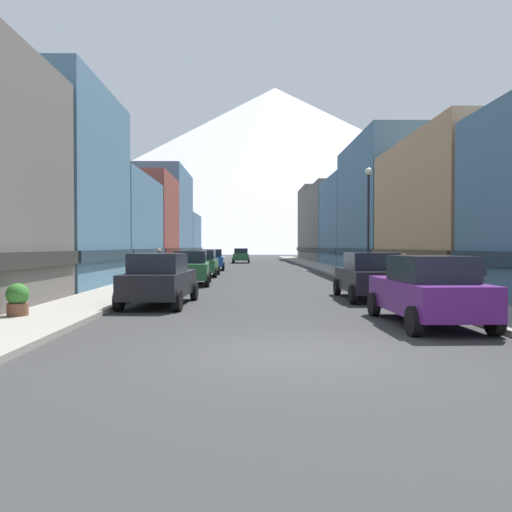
% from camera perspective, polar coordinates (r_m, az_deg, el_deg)
% --- Properties ---
extents(ground_plane, '(400.00, 400.00, 0.00)m').
position_cam_1_polar(ground_plane, '(9.70, 3.89, -10.89)').
color(ground_plane, '#333333').
extents(sidewalk_left, '(2.50, 100.00, 0.15)m').
position_cam_1_polar(sidewalk_left, '(44.83, -7.94, -1.40)').
color(sidewalk_left, gray).
rests_on(sidewalk_left, ground).
extents(sidewalk_right, '(2.50, 100.00, 0.15)m').
position_cam_1_polar(sidewalk_right, '(45.06, 8.05, -1.39)').
color(sidewalk_right, gray).
rests_on(sidewalk_right, ground).
extents(storefront_left_1, '(7.88, 9.03, 9.57)m').
position_cam_1_polar(storefront_left_1, '(26.75, -24.20, 6.58)').
color(storefront_left_1, slate).
rests_on(storefront_left_1, ground).
extents(storefront_left_2, '(8.49, 11.01, 6.84)m').
position_cam_1_polar(storefront_left_2, '(36.39, -18.24, 3.04)').
color(storefront_left_2, slate).
rests_on(storefront_left_2, ground).
extents(storefront_left_3, '(6.56, 8.96, 8.35)m').
position_cam_1_polar(storefront_left_3, '(46.26, -13.25, 3.55)').
color(storefront_left_3, brown).
rests_on(storefront_left_3, ground).
extents(storefront_left_4, '(6.57, 12.43, 10.38)m').
position_cam_1_polar(storefront_left_4, '(56.80, -10.96, 4.10)').
color(storefront_left_4, slate).
rests_on(storefront_left_4, ground).
extents(storefront_left_5, '(8.20, 10.73, 6.32)m').
position_cam_1_polar(storefront_left_5, '(68.66, -9.89, 1.93)').
color(storefront_left_5, slate).
rests_on(storefront_left_5, ground).
extents(storefront_right_1, '(6.62, 12.49, 7.74)m').
position_cam_1_polar(storefront_right_1, '(29.10, 22.30, 4.38)').
color(storefront_right_1, tan).
rests_on(storefront_right_1, ground).
extents(storefront_right_2, '(8.84, 13.36, 10.37)m').
position_cam_1_polar(storefront_right_2, '(41.98, 16.54, 5.14)').
color(storefront_right_2, slate).
rests_on(storefront_right_2, ground).
extents(storefront_right_3, '(7.90, 11.76, 9.15)m').
position_cam_1_polar(storefront_right_3, '(54.16, 11.98, 3.61)').
color(storefront_right_3, slate).
rests_on(storefront_right_3, ground).
extents(storefront_right_4, '(9.22, 13.93, 10.01)m').
position_cam_1_polar(storefront_right_4, '(67.24, 10.00, 3.48)').
color(storefront_right_4, '#66605B').
rests_on(storefront_right_4, ground).
extents(storefront_right_5, '(9.86, 10.61, 11.10)m').
position_cam_1_polar(storefront_right_5, '(79.41, 8.54, 3.50)').
color(storefront_right_5, '#66605B').
rests_on(storefront_right_5, ground).
extents(car_left_0, '(2.25, 4.48, 1.78)m').
position_cam_1_polar(car_left_0, '(17.51, -10.83, -2.58)').
color(car_left_0, black).
rests_on(car_left_0, ground).
extents(car_left_1, '(2.24, 4.48, 1.78)m').
position_cam_1_polar(car_left_1, '(26.77, -7.39, -1.31)').
color(car_left_1, '#265933').
rests_on(car_left_1, ground).
extents(car_left_2, '(2.07, 4.40, 1.78)m').
position_cam_1_polar(car_left_2, '(34.03, -6.01, -0.79)').
color(car_left_2, '#265933').
rests_on(car_left_2, ground).
extents(car_left_3, '(2.21, 4.46, 1.78)m').
position_cam_1_polar(car_left_3, '(42.92, -4.96, -0.40)').
color(car_left_3, '#19478C').
rests_on(car_left_3, ground).
extents(car_right_0, '(2.14, 4.44, 1.78)m').
position_cam_1_polar(car_right_0, '(13.63, 18.83, -3.66)').
color(car_right_0, '#591E72').
rests_on(car_right_0, ground).
extents(car_right_1, '(2.10, 4.42, 1.78)m').
position_cam_1_polar(car_right_1, '(19.60, 12.63, -2.20)').
color(car_right_1, black).
rests_on(car_right_1, ground).
extents(car_driving_0, '(2.06, 4.40, 1.78)m').
position_cam_1_polar(car_driving_0, '(61.63, -1.70, 0.05)').
color(car_driving_0, '#265933').
rests_on(car_driving_0, ground).
extents(parking_meter_near, '(0.14, 0.10, 1.33)m').
position_cam_1_polar(parking_meter_near, '(15.37, 24.31, -2.74)').
color(parking_meter_near, '#595960').
rests_on(parking_meter_near, sidewalk_right).
extents(trash_bin_right, '(0.59, 0.59, 0.98)m').
position_cam_1_polar(trash_bin_right, '(21.20, 18.79, -2.67)').
color(trash_bin_right, '#4C5156').
rests_on(trash_bin_right, sidewalk_right).
extents(potted_plant_0, '(0.60, 0.60, 0.87)m').
position_cam_1_polar(potted_plant_0, '(15.05, -25.34, -4.43)').
color(potted_plant_0, brown).
rests_on(potted_plant_0, sidewalk_left).
extents(pedestrian_0, '(0.36, 0.36, 1.73)m').
position_cam_1_polar(pedestrian_0, '(31.67, -10.86, -0.85)').
color(pedestrian_0, '#333338').
rests_on(pedestrian_0, sidewalk_left).
extents(pedestrian_1, '(0.36, 0.36, 1.56)m').
position_cam_1_polar(pedestrian_1, '(23.69, 16.38, -1.73)').
color(pedestrian_1, brown).
rests_on(pedestrian_1, sidewalk_right).
extents(streetlamp_right, '(0.36, 0.36, 5.86)m').
position_cam_1_polar(streetlamp_right, '(26.39, 12.58, 5.35)').
color(streetlamp_right, black).
rests_on(streetlamp_right, sidewalk_right).
extents(mountain_backdrop, '(296.29, 296.29, 86.36)m').
position_cam_1_polar(mountain_backdrop, '(272.97, 2.14, 9.76)').
color(mountain_backdrop, silver).
rests_on(mountain_backdrop, ground).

